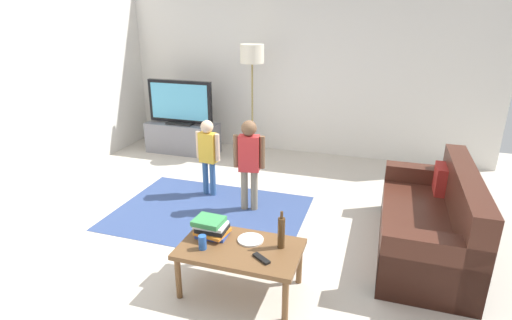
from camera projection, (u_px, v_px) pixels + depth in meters
The scene contains 15 objects.
ground at pixel (239, 236), 4.31m from camera, with size 7.80×7.80×0.00m, color beige.
wall_back at pixel (302, 70), 6.53m from camera, with size 6.00×0.12×2.70m, color silver.
area_rug at pixel (209, 212), 4.81m from camera, with size 2.20×1.60×0.01m, color #33477A.
tv_stand at pixel (183, 138), 6.81m from camera, with size 1.20×0.44×0.50m.
tv at pixel (180, 103), 6.59m from camera, with size 1.10×0.28×0.71m.
couch at pixel (433, 226), 3.93m from camera, with size 0.80×1.80×0.86m.
floor_lamp at pixel (252, 60), 6.16m from camera, with size 0.36×0.36×1.78m.
child_near_tv at pixel (208, 151), 5.10m from camera, with size 0.33×0.16×0.99m.
child_center at pixel (249, 157), 4.68m from camera, with size 0.36×0.18×1.10m.
coffee_table at pixel (240, 252), 3.35m from camera, with size 1.00×0.60×0.42m.
book_stack at pixel (211, 227), 3.48m from camera, with size 0.30×0.25×0.16m.
bottle at pixel (281, 232), 3.29m from camera, with size 0.06×0.06×0.33m.
tv_remote at pixel (261, 258), 3.16m from camera, with size 0.17×0.05×0.02m, color black.
soda_can at pixel (202, 242), 3.29m from camera, with size 0.07×0.07×0.12m, color #2659B2.
plate at pixel (251, 240), 3.43m from camera, with size 0.22×0.22×0.02m.
Camera 1 is at (1.34, -3.53, 2.24)m, focal length 28.55 mm.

